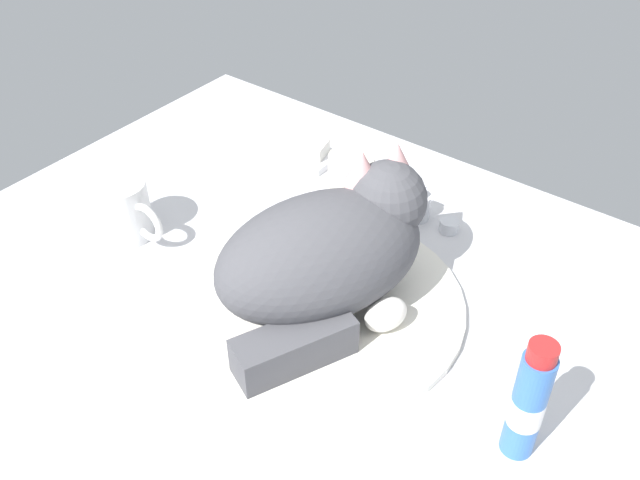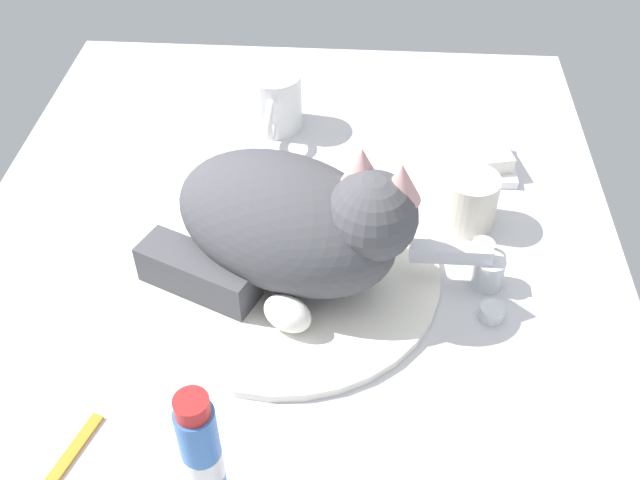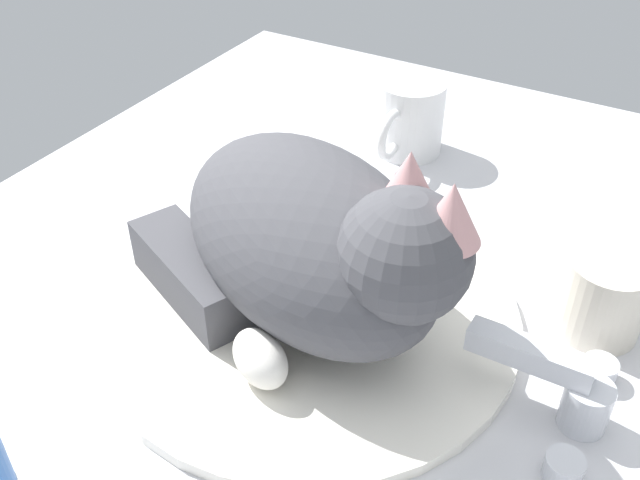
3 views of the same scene
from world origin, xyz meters
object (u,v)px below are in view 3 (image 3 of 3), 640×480
at_px(faucet, 567,392).
at_px(cat, 317,243).
at_px(rinse_cup, 604,297).
at_px(coffee_mug, 409,118).

xyz_separation_m(faucet, cat, (0.01, -0.21, 0.06)).
bearing_deg(faucet, rinse_cup, -179.91).
distance_m(cat, coffee_mug, 0.32).
bearing_deg(coffee_mug, faucet, 41.13).
relative_size(cat, rinse_cup, 4.64).
bearing_deg(cat, rinse_cup, 119.11).
bearing_deg(coffee_mug, cat, 10.70).
relative_size(cat, coffee_mug, 2.77).
height_order(coffee_mug, rinse_cup, coffee_mug).
bearing_deg(faucet, cat, -88.13).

